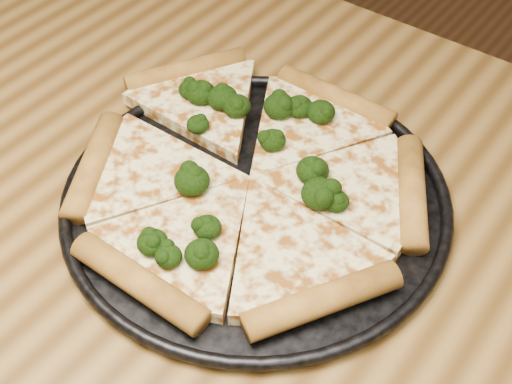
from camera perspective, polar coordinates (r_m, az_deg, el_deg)
The scene contains 4 objects.
dining_table at distance 0.70m, azimuth -1.73°, elevation -11.30°, with size 1.20×0.90×0.75m.
pizza_pan at distance 0.68m, azimuth 0.00°, elevation -0.48°, with size 0.38×0.38×0.02m.
pizza at distance 0.69m, azimuth -0.69°, elevation 1.42°, with size 0.39×0.34×0.03m.
broccoli_florets at distance 0.69m, azimuth -0.71°, elevation 3.45°, with size 0.24×0.27×0.03m.
Camera 1 is at (0.24, -0.29, 1.25)m, focal length 49.29 mm.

